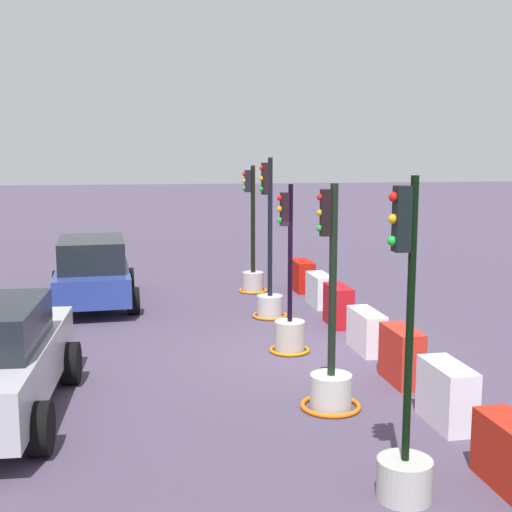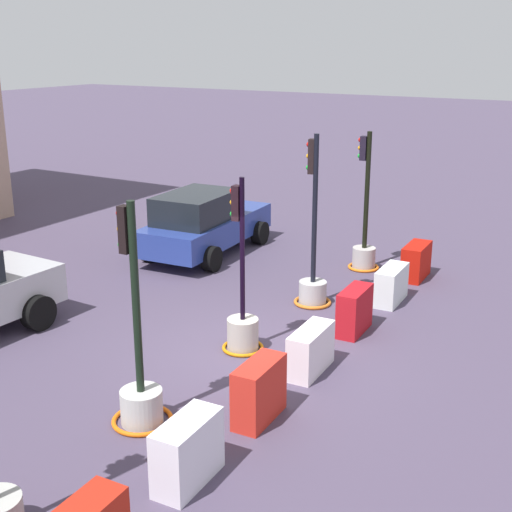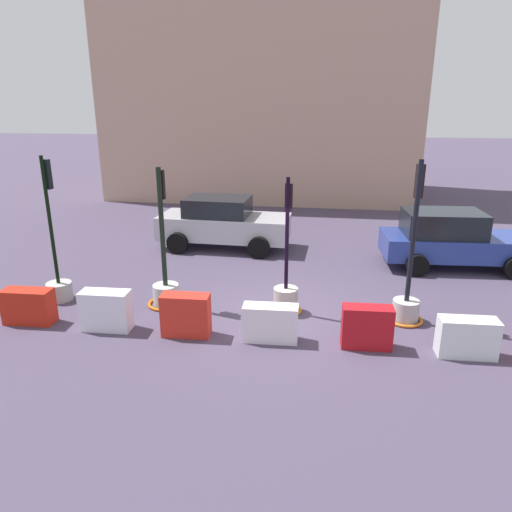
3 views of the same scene
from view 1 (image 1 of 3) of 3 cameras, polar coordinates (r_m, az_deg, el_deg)
The scene contains 13 objects.
ground_plane at distance 13.25m, azimuth 3.55°, elevation -7.96°, with size 120.00×120.00×0.00m, color #4A3F56.
traffic_light_0 at distance 8.00m, azimuth 12.11°, elevation -14.45°, with size 0.62×0.62×3.57m.
traffic_light_1 at distance 10.46m, azimuth 6.17°, elevation -9.47°, with size 0.91×0.91×3.35m.
traffic_light_2 at distance 13.17m, azimuth 2.75°, elevation -5.58°, with size 0.77×0.77×3.18m.
traffic_light_3 at distance 15.78m, azimuth 1.12°, elevation -2.81°, with size 0.81×0.81×3.62m.
traffic_light_4 at distance 18.51m, azimuth -0.28°, elevation -0.91°, with size 0.77×0.77×3.37m.
construction_barrier_1 at distance 10.21m, azimuth 15.44°, elevation -10.94°, with size 1.08×0.50×0.88m.
construction_barrier_2 at distance 11.77m, azimuth 11.90°, elevation -8.01°, with size 1.03×0.47×0.91m.
construction_barrier_3 at distance 13.41m, azimuth 9.08°, elevation -6.13°, with size 1.15×0.47×0.78m.
construction_barrier_4 at distance 15.20m, azimuth 6.79°, elevation -4.08°, with size 1.02×0.45×0.88m.
construction_barrier_5 at distance 17.02m, azimuth 5.28°, elevation -2.81°, with size 1.13×0.49×0.78m.
construction_barrier_6 at distance 18.74m, azimuth 3.81°, elevation -1.63°, with size 1.10×0.51×0.82m.
car_blue_estate at distance 17.41m, azimuth -13.30°, elevation -1.24°, with size 4.44×2.33×1.69m.
Camera 1 is at (-12.38, 2.70, 3.87)m, focal length 48.60 mm.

